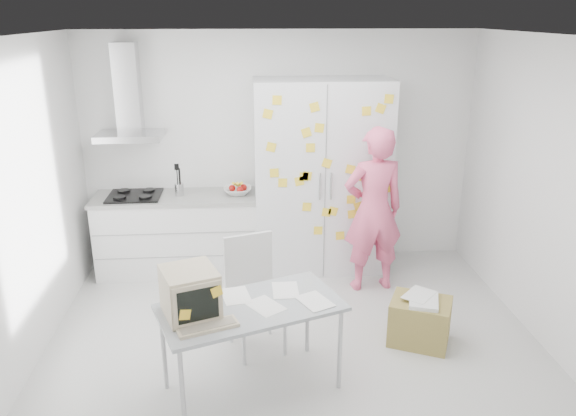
{
  "coord_description": "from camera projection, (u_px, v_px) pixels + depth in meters",
  "views": [
    {
      "loc": [
        -0.41,
        -4.39,
        2.87
      ],
      "look_at": [
        -0.01,
        0.64,
        1.11
      ],
      "focal_mm": 35.0,
      "sensor_mm": 36.0,
      "label": 1
    }
  ],
  "objects": [
    {
      "name": "floor",
      "position": [
        295.0,
        347.0,
        5.11
      ],
      "size": [
        4.5,
        4.0,
        0.02
      ],
      "primitive_type": "cube",
      "color": "silver",
      "rests_on": "ground"
    },
    {
      "name": "walls",
      "position": [
        288.0,
        181.0,
        5.34
      ],
      "size": [
        4.52,
        4.01,
        2.7
      ],
      "color": "white",
      "rests_on": "ground"
    },
    {
      "name": "ceiling",
      "position": [
        296.0,
        36.0,
        4.22
      ],
      "size": [
        4.5,
        4.0,
        0.02
      ],
      "primitive_type": "cube",
      "color": "white",
      "rests_on": "walls"
    },
    {
      "name": "counter_run",
      "position": [
        178.0,
        232.0,
        6.46
      ],
      "size": [
        1.84,
        0.63,
        1.28
      ],
      "color": "white",
      "rests_on": "ground"
    },
    {
      "name": "range_hood",
      "position": [
        128.0,
        102.0,
        6.07
      ],
      "size": [
        0.7,
        0.48,
        1.01
      ],
      "color": "silver",
      "rests_on": "walls"
    },
    {
      "name": "tall_cabinet",
      "position": [
        321.0,
        178.0,
        6.35
      ],
      "size": [
        1.5,
        0.68,
        2.2
      ],
      "color": "silver",
      "rests_on": "ground"
    },
    {
      "name": "person",
      "position": [
        373.0,
        210.0,
        5.92
      ],
      "size": [
        0.7,
        0.51,
        1.79
      ],
      "primitive_type": "imported",
      "rotation": [
        0.0,
        0.0,
        3.27
      ],
      "color": "#F05D86",
      "rests_on": "ground"
    },
    {
      "name": "desk",
      "position": [
        213.0,
        301.0,
        4.19
      ],
      "size": [
        1.54,
        1.13,
        1.1
      ],
      "rotation": [
        0.0,
        0.0,
        0.35
      ],
      "color": "#989EA2",
      "rests_on": "ground"
    },
    {
      "name": "chair",
      "position": [
        253.0,
        286.0,
        4.95
      ],
      "size": [
        0.59,
        0.59,
        1.03
      ],
      "rotation": [
        0.0,
        0.0,
        0.31
      ],
      "color": "silver",
      "rests_on": "ground"
    },
    {
      "name": "cardboard_box",
      "position": [
        420.0,
        321.0,
        5.11
      ],
      "size": [
        0.65,
        0.6,
        0.46
      ],
      "rotation": [
        0.0,
        0.0,
        -0.43
      ],
      "color": "olive",
      "rests_on": "ground"
    }
  ]
}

